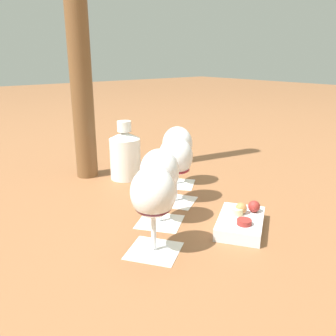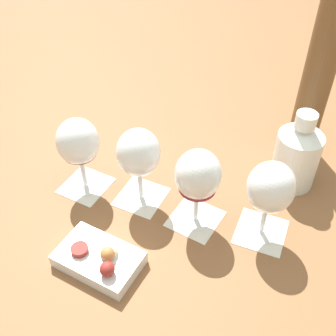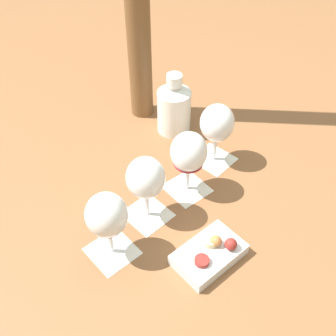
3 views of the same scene
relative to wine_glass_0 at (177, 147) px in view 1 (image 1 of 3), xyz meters
The scene contains 12 objects.
ground_plane 0.22m from the wine_glass_0, 46.44° to the right, with size 8.00×8.00×0.00m, color brown.
tasting_card_0 0.11m from the wine_glass_0, ahead, with size 0.13×0.13×0.00m.
tasting_card_1 0.17m from the wine_glass_0, 42.40° to the right, with size 0.13×0.13×0.00m.
tasting_card_2 0.27m from the wine_glass_0, 49.36° to the right, with size 0.13×0.13×0.00m.
tasting_card_3 0.39m from the wine_glass_0, 47.26° to the right, with size 0.13×0.13×0.00m.
wine_glass_0 is the anchor object (origin of this frame).
wine_glass_1 0.13m from the wine_glass_0, 42.40° to the right, with size 0.08×0.08×0.17m.
wine_glass_2 0.25m from the wine_glass_0, 49.36° to the right, with size 0.08×0.08×0.17m.
wine_glass_3 0.37m from the wine_glass_0, 47.26° to the right, with size 0.08×0.08×0.17m.
ceramic_vase 0.17m from the wine_glass_0, 149.00° to the right, with size 0.09×0.09×0.17m.
snack_dish 0.32m from the wine_glass_0, 13.79° to the right, with size 0.16×0.17×0.05m.
umbrella_pole 0.45m from the wine_glass_0, 144.97° to the right, with size 0.06×0.06×0.93m.
Camera 1 is at (0.60, -0.49, 0.36)m, focal length 38.00 mm.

